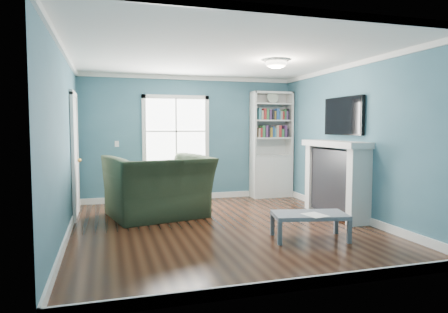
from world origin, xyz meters
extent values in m
plane|color=black|center=(0.00, 0.00, 0.00)|extent=(5.00, 5.00, 0.00)
plane|color=#315A6C|center=(0.00, 2.50, 1.30)|extent=(4.50, 0.00, 4.50)
plane|color=#315A6C|center=(0.00, -2.50, 1.30)|extent=(4.50, 0.00, 4.50)
plane|color=#315A6C|center=(-2.25, 0.00, 1.30)|extent=(0.00, 5.00, 5.00)
plane|color=#315A6C|center=(2.25, 0.00, 1.30)|extent=(0.00, 5.00, 5.00)
plane|color=white|center=(0.00, 0.00, 2.60)|extent=(5.00, 5.00, 0.00)
cube|color=white|center=(0.00, 2.48, 0.06)|extent=(4.50, 0.03, 0.12)
cube|color=white|center=(0.00, -2.48, 0.06)|extent=(4.50, 0.03, 0.12)
cube|color=white|center=(-2.23, 0.00, 0.06)|extent=(0.03, 5.00, 0.12)
cube|color=white|center=(2.23, 0.00, 0.06)|extent=(0.03, 5.00, 0.12)
cube|color=white|center=(0.00, 2.48, 2.56)|extent=(4.50, 0.04, 0.08)
cube|color=white|center=(0.00, -2.48, 2.56)|extent=(4.50, 0.04, 0.08)
cube|color=white|center=(-2.23, 0.00, 2.56)|extent=(0.04, 5.00, 0.08)
cube|color=white|center=(2.23, 0.00, 2.56)|extent=(0.04, 5.00, 0.08)
cube|color=white|center=(-0.30, 2.50, 1.45)|extent=(1.24, 0.01, 1.34)
cube|color=white|center=(-0.96, 2.48, 1.45)|extent=(0.08, 0.06, 1.50)
cube|color=white|center=(0.36, 2.48, 1.45)|extent=(0.08, 0.06, 1.50)
cube|color=white|center=(-0.30, 2.48, 0.74)|extent=(1.40, 0.06, 0.08)
cube|color=white|center=(-0.30, 2.48, 2.16)|extent=(1.40, 0.06, 0.08)
cube|color=white|center=(-0.30, 2.48, 1.45)|extent=(1.24, 0.03, 0.03)
cube|color=white|center=(-0.30, 2.48, 1.45)|extent=(0.03, 0.03, 1.34)
cube|color=silver|center=(1.77, 2.30, 0.45)|extent=(0.90, 0.35, 0.90)
cube|color=silver|center=(1.34, 2.30, 1.60)|extent=(0.04, 0.35, 1.40)
cube|color=silver|center=(2.20, 2.30, 1.60)|extent=(0.04, 0.35, 1.40)
cube|color=silver|center=(1.77, 2.46, 1.60)|extent=(0.90, 0.02, 1.40)
cube|color=silver|center=(1.77, 2.30, 2.28)|extent=(0.90, 0.35, 0.04)
cube|color=silver|center=(1.77, 2.30, 0.92)|extent=(0.84, 0.33, 0.03)
cube|color=silver|center=(1.77, 2.30, 1.30)|extent=(0.84, 0.33, 0.03)
cube|color=silver|center=(1.77, 2.30, 1.68)|extent=(0.84, 0.33, 0.03)
cube|color=silver|center=(1.77, 2.30, 2.04)|extent=(0.84, 0.33, 0.03)
cube|color=tan|center=(1.77, 2.28, 1.43)|extent=(0.70, 0.25, 0.22)
cube|color=maroon|center=(1.77, 2.28, 1.81)|extent=(0.70, 0.25, 0.22)
cylinder|color=beige|center=(1.77, 2.25, 2.19)|extent=(0.26, 0.06, 0.26)
cube|color=black|center=(2.09, 0.20, 0.60)|extent=(0.30, 1.20, 1.10)
cube|color=black|center=(2.07, 0.20, 0.40)|extent=(0.22, 0.65, 0.70)
cube|color=silver|center=(2.07, -0.47, 0.60)|extent=(0.36, 0.16, 1.20)
cube|color=silver|center=(2.07, 0.87, 0.60)|extent=(0.36, 0.16, 1.20)
cube|color=silver|center=(2.05, 0.20, 1.25)|extent=(0.44, 1.58, 0.10)
cube|color=black|center=(2.20, 0.20, 1.72)|extent=(0.06, 1.10, 0.65)
cube|color=silver|center=(-2.23, 1.40, 1.02)|extent=(0.04, 0.80, 2.05)
cube|color=white|center=(-2.22, 0.95, 1.02)|extent=(0.05, 0.08, 2.13)
cube|color=white|center=(-2.22, 1.85, 1.02)|extent=(0.05, 0.08, 2.13)
cube|color=white|center=(-2.22, 1.40, 2.09)|extent=(0.05, 0.98, 0.08)
sphere|color=#BF8C3F|center=(-2.17, 1.70, 0.95)|extent=(0.07, 0.07, 0.07)
ellipsoid|color=white|center=(0.90, 0.10, 2.54)|extent=(0.34, 0.34, 0.15)
cylinder|color=white|center=(0.90, 0.10, 2.58)|extent=(0.38, 0.38, 0.03)
cube|color=white|center=(-1.50, 2.48, 1.20)|extent=(0.08, 0.01, 0.12)
imported|color=#212E1D|center=(-0.86, 1.00, 0.70)|extent=(1.80, 1.38, 1.40)
cube|color=#4D545C|center=(0.45, -1.10, 0.15)|extent=(0.06, 0.06, 0.31)
cube|color=#4D545C|center=(1.36, -1.29, 0.15)|extent=(0.06, 0.06, 0.31)
cube|color=#4D545C|center=(0.55, -0.62, 0.15)|extent=(0.06, 0.06, 0.31)
cube|color=#4D545C|center=(1.46, -0.81, 0.15)|extent=(0.06, 0.06, 0.31)
cube|color=#4F5866|center=(0.95, -0.95, 0.33)|extent=(1.08, 0.73, 0.05)
cube|color=white|center=(0.96, -1.09, 0.36)|extent=(0.31, 0.36, 0.00)
camera|label=1|loc=(-1.70, -5.79, 1.53)|focal=32.00mm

